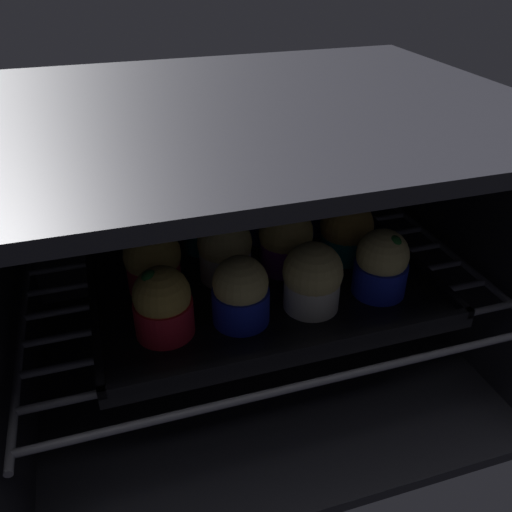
{
  "coord_description": "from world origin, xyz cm",
  "views": [
    {
      "loc": [
        -16.22,
        -30.79,
        50.88
      ],
      "look_at": [
        0.0,
        20.8,
        17.48
      ],
      "focal_mm": 37.49,
      "sensor_mm": 36.0,
      "label": 1
    }
  ],
  "objects_px": {
    "muffin_row1_col3": "(346,231)",
    "muffin_row2_col0": "(147,230)",
    "muffin_row0_col2": "(312,278)",
    "muffin_row0_col0": "(163,304)",
    "muffin_row1_col1": "(225,249)",
    "baking_tray": "(256,276)",
    "muffin_row2_col2": "(265,213)",
    "muffin_row1_col0": "(153,261)",
    "muffin_row2_col1": "(206,222)",
    "muffin_row0_col1": "(241,292)",
    "muffin_row2_col3": "(326,206)",
    "muffin_row1_col2": "(286,240)",
    "muffin_row0_col3": "(381,264)"
  },
  "relations": [
    {
      "from": "muffin_row1_col1",
      "to": "muffin_row2_col3",
      "type": "distance_m",
      "value": 0.18
    },
    {
      "from": "muffin_row2_col0",
      "to": "muffin_row2_col2",
      "type": "xyz_separation_m",
      "value": [
        0.16,
        0.0,
        -0.0
      ]
    },
    {
      "from": "muffin_row0_col2",
      "to": "muffin_row2_col1",
      "type": "xyz_separation_m",
      "value": [
        -0.08,
        0.16,
        -0.0
      ]
    },
    {
      "from": "muffin_row2_col1",
      "to": "muffin_row2_col3",
      "type": "xyz_separation_m",
      "value": [
        0.17,
        -0.0,
        -0.0
      ]
    },
    {
      "from": "muffin_row1_col1",
      "to": "muffin_row1_col2",
      "type": "xyz_separation_m",
      "value": [
        0.07,
        -0.0,
        0.0
      ]
    },
    {
      "from": "baking_tray",
      "to": "muffin_row2_col0",
      "type": "relative_size",
      "value": 5.06
    },
    {
      "from": "muffin_row2_col3",
      "to": "muffin_row2_col2",
      "type": "bearing_deg",
      "value": 176.84
    },
    {
      "from": "muffin_row1_col1",
      "to": "muffin_row2_col1",
      "type": "distance_m",
      "value": 0.08
    },
    {
      "from": "muffin_row0_col2",
      "to": "muffin_row2_col3",
      "type": "xyz_separation_m",
      "value": [
        0.09,
        0.16,
        -0.0
      ]
    },
    {
      "from": "muffin_row0_col3",
      "to": "muffin_row1_col0",
      "type": "xyz_separation_m",
      "value": [
        -0.24,
        0.08,
        0.0
      ]
    },
    {
      "from": "muffin_row0_col1",
      "to": "muffin_row1_col3",
      "type": "xyz_separation_m",
      "value": [
        0.16,
        0.08,
        0.0
      ]
    },
    {
      "from": "muffin_row1_col1",
      "to": "muffin_row2_col0",
      "type": "bearing_deg",
      "value": 136.69
    },
    {
      "from": "baking_tray",
      "to": "muffin_row1_col1",
      "type": "xyz_separation_m",
      "value": [
        -0.04,
        0.0,
        0.04
      ]
    },
    {
      "from": "muffin_row0_col2",
      "to": "muffin_row2_col3",
      "type": "height_order",
      "value": "same"
    },
    {
      "from": "muffin_row0_col0",
      "to": "muffin_row1_col3",
      "type": "bearing_deg",
      "value": 18.56
    },
    {
      "from": "muffin_row0_col3",
      "to": "muffin_row1_col1",
      "type": "xyz_separation_m",
      "value": [
        -0.16,
        0.08,
        0.0
      ]
    },
    {
      "from": "baking_tray",
      "to": "muffin_row0_col0",
      "type": "relative_size",
      "value": 5.06
    },
    {
      "from": "muffin_row0_col2",
      "to": "baking_tray",
      "type": "bearing_deg",
      "value": 114.18
    },
    {
      "from": "muffin_row0_col1",
      "to": "muffin_row1_col1",
      "type": "relative_size",
      "value": 0.93
    },
    {
      "from": "muffin_row0_col0",
      "to": "muffin_row1_col1",
      "type": "distance_m",
      "value": 0.12
    },
    {
      "from": "muffin_row1_col3",
      "to": "muffin_row2_col2",
      "type": "distance_m",
      "value": 0.11
    },
    {
      "from": "muffin_row0_col1",
      "to": "muffin_row1_col3",
      "type": "bearing_deg",
      "value": 27.8
    },
    {
      "from": "muffin_row0_col3",
      "to": "muffin_row1_col2",
      "type": "bearing_deg",
      "value": 136.52
    },
    {
      "from": "muffin_row0_col2",
      "to": "muffin_row2_col0",
      "type": "bearing_deg",
      "value": 134.06
    },
    {
      "from": "baking_tray",
      "to": "muffin_row0_col0",
      "type": "distance_m",
      "value": 0.15
    },
    {
      "from": "muffin_row0_col1",
      "to": "muffin_row0_col2",
      "type": "bearing_deg",
      "value": -0.04
    },
    {
      "from": "muffin_row0_col1",
      "to": "muffin_row1_col2",
      "type": "bearing_deg",
      "value": 45.81
    },
    {
      "from": "muffin_row1_col0",
      "to": "muffin_row2_col0",
      "type": "xyz_separation_m",
      "value": [
        0.0,
        0.07,
        -0.0
      ]
    },
    {
      "from": "muffin_row1_col3",
      "to": "muffin_row0_col1",
      "type": "bearing_deg",
      "value": -152.2
    },
    {
      "from": "muffin_row1_col3",
      "to": "baking_tray",
      "type": "bearing_deg",
      "value": -179.12
    },
    {
      "from": "muffin_row0_col1",
      "to": "muffin_row2_col0",
      "type": "relative_size",
      "value": 0.99
    },
    {
      "from": "muffin_row0_col2",
      "to": "muffin_row2_col2",
      "type": "height_order",
      "value": "muffin_row0_col2"
    },
    {
      "from": "muffin_row1_col2",
      "to": "muffin_row2_col0",
      "type": "xyz_separation_m",
      "value": [
        -0.15,
        0.08,
        -0.0
      ]
    },
    {
      "from": "muffin_row0_col3",
      "to": "muffin_row2_col1",
      "type": "xyz_separation_m",
      "value": [
        -0.16,
        0.16,
        -0.0
      ]
    },
    {
      "from": "muffin_row0_col0",
      "to": "muffin_row0_col1",
      "type": "relative_size",
      "value": 1.02
    },
    {
      "from": "muffin_row0_col0",
      "to": "muffin_row1_col2",
      "type": "relative_size",
      "value": 0.94
    },
    {
      "from": "muffin_row0_col1",
      "to": "muffin_row2_col2",
      "type": "xyz_separation_m",
      "value": [
        0.08,
        0.16,
        -0.0
      ]
    },
    {
      "from": "muffin_row1_col2",
      "to": "muffin_row1_col3",
      "type": "xyz_separation_m",
      "value": [
        0.08,
        0.0,
        -0.0
      ]
    },
    {
      "from": "muffin_row1_col0",
      "to": "muffin_row1_col3",
      "type": "height_order",
      "value": "muffin_row1_col0"
    },
    {
      "from": "baking_tray",
      "to": "muffin_row1_col3",
      "type": "bearing_deg",
      "value": 0.88
    },
    {
      "from": "muffin_row1_col3",
      "to": "muffin_row2_col1",
      "type": "distance_m",
      "value": 0.18
    },
    {
      "from": "baking_tray",
      "to": "muffin_row1_col3",
      "type": "height_order",
      "value": "muffin_row1_col3"
    },
    {
      "from": "baking_tray",
      "to": "muffin_row1_col1",
      "type": "bearing_deg",
      "value": 177.6
    },
    {
      "from": "muffin_row1_col3",
      "to": "muffin_row2_col0",
      "type": "height_order",
      "value": "same"
    },
    {
      "from": "muffin_row0_col3",
      "to": "muffin_row2_col2",
      "type": "bearing_deg",
      "value": 117.35
    },
    {
      "from": "muffin_row0_col1",
      "to": "muffin_row2_col3",
      "type": "xyz_separation_m",
      "value": [
        0.17,
        0.16,
        -0.0
      ]
    },
    {
      "from": "muffin_row0_col3",
      "to": "muffin_row2_col2",
      "type": "height_order",
      "value": "muffin_row0_col3"
    },
    {
      "from": "muffin_row2_col2",
      "to": "muffin_row2_col3",
      "type": "bearing_deg",
      "value": -3.16
    },
    {
      "from": "muffin_row1_col3",
      "to": "muffin_row2_col0",
      "type": "relative_size",
      "value": 1.0
    },
    {
      "from": "baking_tray",
      "to": "muffin_row1_col3",
      "type": "xyz_separation_m",
      "value": [
        0.12,
        0.0,
        0.04
      ]
    }
  ]
}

